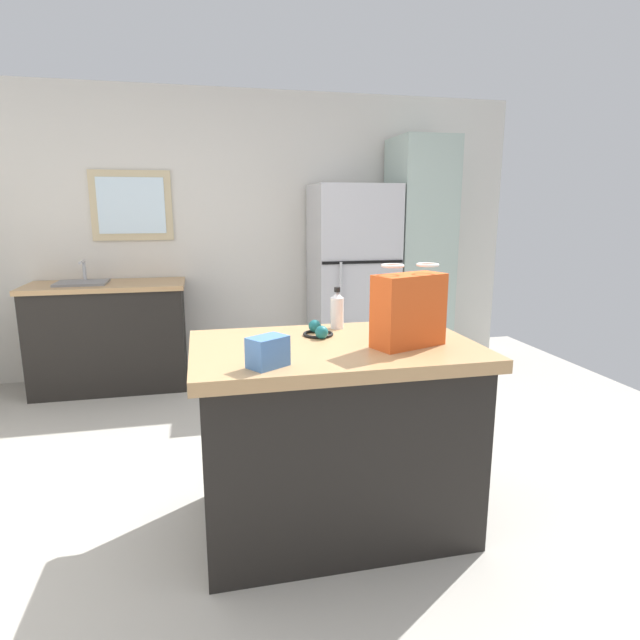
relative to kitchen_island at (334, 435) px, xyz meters
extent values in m
plane|color=#ADA89E|center=(-0.14, 0.09, -0.46)|extent=(6.32, 6.32, 0.00)
cube|color=silver|center=(-0.14, 2.72, 0.82)|extent=(5.13, 0.10, 2.56)
cube|color=#CCB78C|center=(-1.15, 2.67, 1.09)|extent=(0.68, 0.04, 0.60)
cube|color=white|center=(-1.15, 2.65, 1.09)|extent=(0.56, 0.02, 0.48)
cube|color=black|center=(0.00, 0.00, -0.03)|extent=(1.23, 0.76, 0.86)
cube|color=tan|center=(0.00, 0.00, 0.42)|extent=(1.31, 0.84, 0.06)
cube|color=#B7B7BC|center=(0.77, 2.33, 0.40)|extent=(0.73, 0.62, 1.73)
cube|color=black|center=(0.77, 2.01, 0.61)|extent=(0.72, 0.01, 0.02)
cylinder|color=#B7B7BC|center=(0.57, 1.99, 0.23)|extent=(0.02, 0.02, 0.78)
cube|color=#9EB2A8|center=(1.41, 2.33, 0.61)|extent=(0.51, 0.59, 2.15)
cube|color=black|center=(-1.37, 2.36, -0.03)|extent=(1.23, 0.56, 0.87)
cube|color=tan|center=(-1.37, 2.36, 0.43)|extent=(1.27, 0.60, 0.04)
cube|color=slate|center=(-1.55, 2.36, 0.40)|extent=(0.40, 0.32, 0.14)
cylinder|color=#B7B7BC|center=(-1.55, 2.50, 0.54)|extent=(0.03, 0.03, 0.18)
cylinder|color=#B7B7BC|center=(-1.55, 2.43, 0.62)|extent=(0.02, 0.14, 0.02)
cube|color=#DB511E|center=(0.32, -0.11, 0.62)|extent=(0.36, 0.25, 0.33)
torus|color=white|center=(0.23, -0.11, 0.82)|extent=(0.13, 0.13, 0.01)
torus|color=white|center=(0.40, -0.11, 0.82)|extent=(0.13, 0.13, 0.01)
cube|color=#4775B7|center=(-0.34, -0.29, 0.51)|extent=(0.18, 0.17, 0.12)
cylinder|color=white|center=(0.09, 0.31, 0.53)|extent=(0.07, 0.07, 0.16)
cone|color=white|center=(0.09, 0.31, 0.63)|extent=(0.06, 0.06, 0.03)
cylinder|color=black|center=(0.09, 0.31, 0.66)|extent=(0.03, 0.03, 0.02)
torus|color=black|center=(-0.04, 0.18, 0.46)|extent=(0.15, 0.15, 0.01)
sphere|color=#19666B|center=(-0.04, 0.11, 0.48)|extent=(0.06, 0.06, 0.06)
sphere|color=#19666B|center=(-0.04, 0.24, 0.48)|extent=(0.06, 0.06, 0.06)
camera|label=1|loc=(-0.59, -2.27, 1.07)|focal=29.45mm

